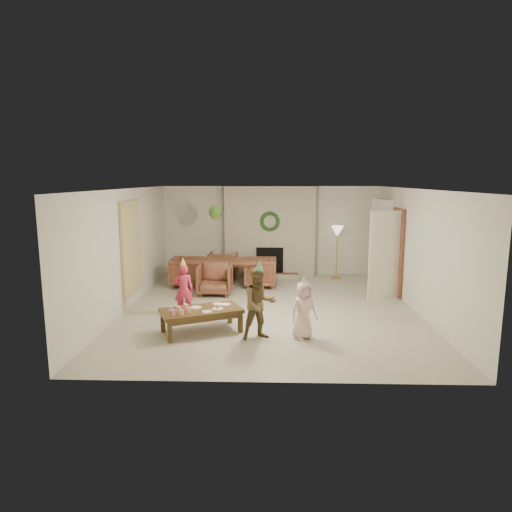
{
  "coord_description": "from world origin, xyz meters",
  "views": [
    {
      "loc": [
        -0.02,
        -9.13,
        2.7
      ],
      "look_at": [
        -0.3,
        0.4,
        1.05
      ],
      "focal_mm": 31.34,
      "sensor_mm": 36.0,
      "label": 1
    }
  ],
  "objects_px": {
    "child_plaid": "(259,304)",
    "dining_chair_left": "(187,272)",
    "dining_chair_near": "(215,279)",
    "child_pink": "(304,310)",
    "coffee_table_top": "(201,311)",
    "child_red": "(184,290)",
    "dining_chair_far": "(223,266)",
    "dining_table": "(219,273)",
    "dining_chair_right": "(260,272)"
  },
  "relations": [
    {
      "from": "dining_chair_near",
      "to": "dining_table",
      "type": "bearing_deg",
      "value": 90.0
    },
    {
      "from": "coffee_table_top",
      "to": "child_red",
      "type": "distance_m",
      "value": 1.07
    },
    {
      "from": "dining_chair_far",
      "to": "dining_chair_right",
      "type": "bearing_deg",
      "value": 141.34
    },
    {
      "from": "dining_chair_far",
      "to": "child_plaid",
      "type": "height_order",
      "value": "child_plaid"
    },
    {
      "from": "dining_chair_left",
      "to": "child_pink",
      "type": "relative_size",
      "value": 0.82
    },
    {
      "from": "child_red",
      "to": "coffee_table_top",
      "type": "bearing_deg",
      "value": 109.5
    },
    {
      "from": "child_red",
      "to": "child_plaid",
      "type": "distance_m",
      "value": 1.96
    },
    {
      "from": "dining_chair_far",
      "to": "child_red",
      "type": "xyz_separation_m",
      "value": [
        -0.43,
        -3.38,
        0.16
      ]
    },
    {
      "from": "child_red",
      "to": "child_pink",
      "type": "distance_m",
      "value": 2.57
    },
    {
      "from": "child_red",
      "to": "dining_chair_near",
      "type": "bearing_deg",
      "value": -111.37
    },
    {
      "from": "dining_chair_near",
      "to": "coffee_table_top",
      "type": "height_order",
      "value": "dining_chair_near"
    },
    {
      "from": "dining_chair_near",
      "to": "coffee_table_top",
      "type": "xyz_separation_m",
      "value": [
        0.07,
        -2.67,
        0.03
      ]
    },
    {
      "from": "dining_chair_far",
      "to": "child_plaid",
      "type": "xyz_separation_m",
      "value": [
        1.09,
        -4.61,
        0.24
      ]
    },
    {
      "from": "dining_table",
      "to": "child_plaid",
      "type": "distance_m",
      "value": 3.95
    },
    {
      "from": "coffee_table_top",
      "to": "child_plaid",
      "type": "height_order",
      "value": "child_plaid"
    },
    {
      "from": "dining_chair_left",
      "to": "child_pink",
      "type": "distance_m",
      "value": 4.61
    },
    {
      "from": "dining_chair_right",
      "to": "child_pink",
      "type": "height_order",
      "value": "child_pink"
    },
    {
      "from": "child_plaid",
      "to": "child_pink",
      "type": "relative_size",
      "value": 1.24
    },
    {
      "from": "dining_chair_far",
      "to": "child_pink",
      "type": "height_order",
      "value": "child_pink"
    },
    {
      "from": "coffee_table_top",
      "to": "dining_chair_right",
      "type": "bearing_deg",
      "value": 49.95
    },
    {
      "from": "dining_chair_near",
      "to": "child_plaid",
      "type": "height_order",
      "value": "child_plaid"
    },
    {
      "from": "dining_chair_left",
      "to": "dining_chair_right",
      "type": "bearing_deg",
      "value": -90.0
    },
    {
      "from": "coffee_table_top",
      "to": "child_pink",
      "type": "xyz_separation_m",
      "value": [
        1.79,
        -0.24,
        0.1
      ]
    },
    {
      "from": "dining_chair_near",
      "to": "coffee_table_top",
      "type": "bearing_deg",
      "value": -87.74
    },
    {
      "from": "dining_chair_near",
      "to": "child_red",
      "type": "height_order",
      "value": "child_red"
    },
    {
      "from": "coffee_table_top",
      "to": "dining_table",
      "type": "bearing_deg",
      "value": 66.59
    },
    {
      "from": "child_pink",
      "to": "dining_chair_left",
      "type": "bearing_deg",
      "value": 100.67
    },
    {
      "from": "dining_chair_far",
      "to": "dining_chair_left",
      "type": "relative_size",
      "value": 1.0
    },
    {
      "from": "dining_chair_near",
      "to": "child_pink",
      "type": "bearing_deg",
      "value": -56.68
    },
    {
      "from": "dining_chair_near",
      "to": "dining_chair_far",
      "type": "relative_size",
      "value": 1.0
    },
    {
      "from": "dining_chair_near",
      "to": "child_pink",
      "type": "distance_m",
      "value": 3.46
    },
    {
      "from": "dining_chair_far",
      "to": "child_red",
      "type": "relative_size",
      "value": 0.76
    },
    {
      "from": "dining_table",
      "to": "child_plaid",
      "type": "relative_size",
      "value": 1.54
    },
    {
      "from": "child_plaid",
      "to": "dining_chair_left",
      "type": "bearing_deg",
      "value": 97.01
    },
    {
      "from": "dining_table",
      "to": "dining_chair_far",
      "type": "height_order",
      "value": "dining_chair_far"
    },
    {
      "from": "dining_chair_left",
      "to": "coffee_table_top",
      "type": "xyz_separation_m",
      "value": [
        0.89,
        -3.5,
        0.03
      ]
    },
    {
      "from": "dining_chair_near",
      "to": "dining_chair_right",
      "type": "relative_size",
      "value": 1.0
    },
    {
      "from": "child_plaid",
      "to": "child_pink",
      "type": "bearing_deg",
      "value": -16.88
    },
    {
      "from": "child_red",
      "to": "child_pink",
      "type": "relative_size",
      "value": 1.07
    },
    {
      "from": "dining_table",
      "to": "dining_chair_far",
      "type": "relative_size",
      "value": 2.34
    },
    {
      "from": "dining_chair_far",
      "to": "dining_chair_near",
      "type": "bearing_deg",
      "value": 90.0
    },
    {
      "from": "dining_table",
      "to": "dining_chair_far",
      "type": "xyz_separation_m",
      "value": [
        0.01,
        0.83,
        0.03
      ]
    },
    {
      "from": "dining_chair_near",
      "to": "child_plaid",
      "type": "relative_size",
      "value": 0.66
    },
    {
      "from": "dining_table",
      "to": "dining_chair_near",
      "type": "height_order",
      "value": "dining_chair_near"
    },
    {
      "from": "dining_chair_near",
      "to": "child_plaid",
      "type": "distance_m",
      "value": 3.16
    },
    {
      "from": "dining_chair_near",
      "to": "dining_chair_far",
      "type": "xyz_separation_m",
      "value": [
        0.02,
        1.66,
        0.0
      ]
    },
    {
      "from": "dining_chair_right",
      "to": "child_red",
      "type": "relative_size",
      "value": 0.76
    },
    {
      "from": "dining_chair_right",
      "to": "child_pink",
      "type": "xyz_separation_m",
      "value": [
        0.82,
        -3.73,
        0.13
      ]
    },
    {
      "from": "dining_chair_right",
      "to": "child_plaid",
      "type": "height_order",
      "value": "child_plaid"
    },
    {
      "from": "dining_table",
      "to": "child_red",
      "type": "xyz_separation_m",
      "value": [
        -0.42,
        -2.56,
        0.19
      ]
    }
  ]
}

